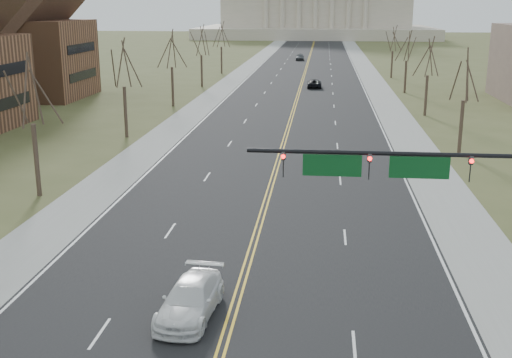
% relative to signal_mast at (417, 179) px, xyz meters
% --- Properties ---
extents(road, '(20.00, 380.00, 0.01)m').
position_rel_signal_mast_xyz_m(road, '(-7.45, 96.50, -5.76)').
color(road, black).
rests_on(road, ground).
extents(sidewalk_left, '(4.00, 380.00, 0.03)m').
position_rel_signal_mast_xyz_m(sidewalk_left, '(-19.45, 96.50, -5.75)').
color(sidewalk_left, gray).
rests_on(sidewalk_left, ground).
extents(sidewalk_right, '(4.00, 380.00, 0.03)m').
position_rel_signal_mast_xyz_m(sidewalk_right, '(4.55, 96.50, -5.75)').
color(sidewalk_right, gray).
rests_on(sidewalk_right, ground).
extents(center_line, '(0.42, 380.00, 0.01)m').
position_rel_signal_mast_xyz_m(center_line, '(-7.45, 96.50, -5.75)').
color(center_line, gold).
rests_on(center_line, road).
extents(edge_line_left, '(0.15, 380.00, 0.01)m').
position_rel_signal_mast_xyz_m(edge_line_left, '(-17.25, 96.50, -5.75)').
color(edge_line_left, silver).
rests_on(edge_line_left, road).
extents(edge_line_right, '(0.15, 380.00, 0.01)m').
position_rel_signal_mast_xyz_m(edge_line_right, '(2.35, 96.50, -5.75)').
color(edge_line_right, silver).
rests_on(edge_line_right, road).
extents(capitol, '(90.00, 60.00, 50.00)m').
position_rel_signal_mast_xyz_m(capitol, '(-7.45, 236.41, 8.44)').
color(capitol, beige).
rests_on(capitol, ground).
extents(signal_mast, '(12.12, 0.44, 7.20)m').
position_rel_signal_mast_xyz_m(signal_mast, '(0.00, 0.00, 0.00)').
color(signal_mast, black).
rests_on(signal_mast, ground).
extents(tree_l_0, '(3.96, 3.96, 9.00)m').
position_rel_signal_mast_xyz_m(tree_l_0, '(-22.95, 14.50, 1.18)').
color(tree_l_0, '#3E3224').
rests_on(tree_l_0, ground).
extents(tree_r_1, '(3.74, 3.74, 8.50)m').
position_rel_signal_mast_xyz_m(tree_r_1, '(8.05, 30.50, 0.79)').
color(tree_r_1, '#3E3224').
rests_on(tree_r_1, ground).
extents(tree_l_1, '(3.96, 3.96, 9.00)m').
position_rel_signal_mast_xyz_m(tree_l_1, '(-22.95, 34.50, 1.18)').
color(tree_l_1, '#3E3224').
rests_on(tree_l_1, ground).
extents(tree_r_2, '(3.74, 3.74, 8.50)m').
position_rel_signal_mast_xyz_m(tree_r_2, '(8.05, 50.50, 0.79)').
color(tree_r_2, '#3E3224').
rests_on(tree_r_2, ground).
extents(tree_l_2, '(3.96, 3.96, 9.00)m').
position_rel_signal_mast_xyz_m(tree_l_2, '(-22.95, 54.50, 1.18)').
color(tree_l_2, '#3E3224').
rests_on(tree_l_2, ground).
extents(tree_r_3, '(3.74, 3.74, 8.50)m').
position_rel_signal_mast_xyz_m(tree_r_3, '(8.05, 70.50, 0.79)').
color(tree_r_3, '#3E3224').
rests_on(tree_r_3, ground).
extents(tree_l_3, '(3.96, 3.96, 9.00)m').
position_rel_signal_mast_xyz_m(tree_l_3, '(-22.95, 74.50, 1.18)').
color(tree_l_3, '#3E3224').
rests_on(tree_l_3, ground).
extents(tree_r_4, '(3.74, 3.74, 8.50)m').
position_rel_signal_mast_xyz_m(tree_r_4, '(8.05, 90.50, 0.79)').
color(tree_r_4, '#3E3224').
rests_on(tree_r_4, ground).
extents(tree_l_4, '(3.96, 3.96, 9.00)m').
position_rel_signal_mast_xyz_m(tree_l_4, '(-22.95, 94.50, 1.18)').
color(tree_l_4, '#3E3224').
rests_on(tree_l_4, ground).
extents(bldg_left_far, '(17.10, 14.28, 23.25)m').
position_rel_signal_mast_xyz_m(bldg_left_far, '(-45.44, 60.50, 3.78)').
color(bldg_left_far, brown).
rests_on(bldg_left_far, ground).
extents(car_sb_inner_second, '(2.45, 5.22, 1.47)m').
position_rel_signal_mast_xyz_m(car_sb_inner_second, '(-9.16, -1.63, -5.01)').
color(car_sb_inner_second, white).
rests_on(car_sb_inner_second, road).
extents(car_far_nb, '(2.31, 4.81, 1.32)m').
position_rel_signal_mast_xyz_m(car_far_nb, '(-5.29, 75.22, -5.09)').
color(car_far_nb, black).
rests_on(car_far_nb, road).
extents(car_far_sb, '(1.92, 4.63, 1.57)m').
position_rel_signal_mast_xyz_m(car_far_sb, '(-9.46, 125.48, -4.97)').
color(car_far_sb, '#4D5054').
rests_on(car_far_sb, road).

